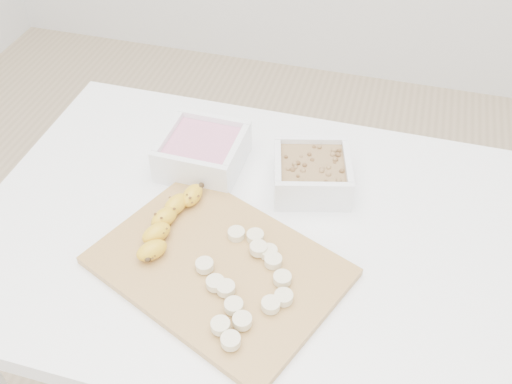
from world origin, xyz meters
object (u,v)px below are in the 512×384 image
(bowl_granola, at_px, (312,173))
(banana, at_px, (168,222))
(table, at_px, (252,261))
(cutting_board, at_px, (219,266))
(bowl_yogurt, at_px, (203,151))

(bowl_granola, bearing_deg, banana, -138.49)
(table, relative_size, cutting_board, 2.57)
(cutting_board, distance_m, banana, 0.12)
(bowl_granola, relative_size, cutting_board, 0.44)
(cutting_board, bearing_deg, banana, 154.59)
(banana, bearing_deg, table, 41.30)
(banana, bearing_deg, cutting_board, -6.23)
(bowl_yogurt, xyz_separation_m, bowl_granola, (0.22, -0.00, -0.00))
(cutting_board, xyz_separation_m, banana, (-0.11, 0.05, 0.02))
(bowl_yogurt, height_order, banana, bowl_yogurt)
(bowl_granola, distance_m, cutting_board, 0.26)
(table, height_order, banana, banana)
(bowl_granola, height_order, banana, bowl_granola)
(bowl_yogurt, bearing_deg, bowl_granola, -0.22)
(bowl_yogurt, height_order, bowl_granola, bowl_yogurt)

